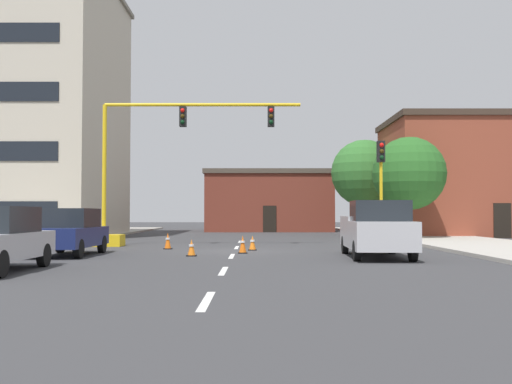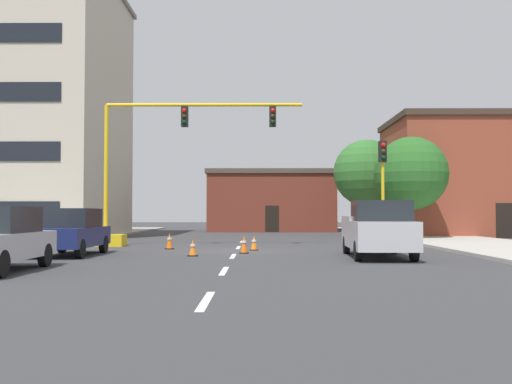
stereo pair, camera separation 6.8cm
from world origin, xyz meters
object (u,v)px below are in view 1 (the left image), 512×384
at_px(traffic_light_pole_right, 383,169).
at_px(tree_right_far, 366,173).
at_px(traffic_signal_gantry, 135,197).
at_px(pickup_truck_silver, 378,230).
at_px(traffic_cone_roadside_d, 170,241).
at_px(traffic_cone_roadside_c, 254,243).
at_px(traffic_cone_roadside_a, 193,248).
at_px(sedan_navy_near_left, 71,231).
at_px(tree_right_mid, 411,174).
at_px(traffic_cone_roadside_b, 244,244).

xyz_separation_m(traffic_light_pole_right, tree_right_far, (2.36, 16.99, 0.99)).
height_order(traffic_signal_gantry, pickup_truck_silver, traffic_signal_gantry).
distance_m(pickup_truck_silver, traffic_cone_roadside_d, 9.45).
bearing_deg(traffic_cone_roadside_c, traffic_light_pole_right, 14.37).
bearing_deg(traffic_light_pole_right, pickup_truck_silver, -103.84).
xyz_separation_m(traffic_signal_gantry, traffic_light_pole_right, (11.45, -1.71, 1.21)).
height_order(pickup_truck_silver, traffic_cone_roadside_a, pickup_truck_silver).
height_order(traffic_cone_roadside_c, traffic_cone_roadside_d, traffic_cone_roadside_d).
bearing_deg(sedan_navy_near_left, tree_right_mid, 38.74).
relative_size(pickup_truck_silver, sedan_navy_near_left, 1.22).
bearing_deg(traffic_cone_roadside_a, tree_right_far, 64.76).
height_order(traffic_light_pole_right, traffic_cone_roadside_b, traffic_light_pole_right).
bearing_deg(pickup_truck_silver, traffic_cone_roadside_b, 155.92).
distance_m(tree_right_mid, sedan_navy_near_left, 20.62).
height_order(traffic_signal_gantry, traffic_cone_roadside_d, traffic_signal_gantry).
bearing_deg(traffic_light_pole_right, tree_right_far, 82.09).
relative_size(tree_right_mid, traffic_cone_roadside_d, 8.46).
relative_size(sedan_navy_near_left, traffic_cone_roadside_c, 7.23).
relative_size(traffic_cone_roadside_b, traffic_cone_roadside_c, 1.13).
bearing_deg(traffic_cone_roadside_b, traffic_signal_gantry, 136.46).
bearing_deg(sedan_navy_near_left, traffic_cone_roadside_d, 51.26).
relative_size(traffic_signal_gantry, traffic_cone_roadside_d, 14.33).
xyz_separation_m(traffic_light_pole_right, traffic_cone_roadside_d, (-9.44, -0.65, -3.18)).
xyz_separation_m(traffic_light_pole_right, traffic_cone_roadside_a, (-7.95, -4.87, -3.23)).
xyz_separation_m(tree_right_far, pickup_truck_silver, (-3.72, -22.49, -3.55)).
bearing_deg(sedan_navy_near_left, traffic_light_pole_right, 19.74).
bearing_deg(traffic_cone_roadside_b, tree_right_mid, 50.75).
bearing_deg(traffic_cone_roadside_c, traffic_cone_roadside_d, 167.40).
bearing_deg(traffic_light_pole_right, sedan_navy_near_left, -160.26).
relative_size(sedan_navy_near_left, traffic_cone_roadside_d, 6.30).
height_order(traffic_light_pole_right, traffic_cone_roadside_d, traffic_light_pole_right).
relative_size(traffic_signal_gantry, traffic_cone_roadside_b, 14.57).
relative_size(traffic_light_pole_right, sedan_navy_near_left, 1.06).
xyz_separation_m(pickup_truck_silver, traffic_cone_roadside_c, (-4.40, 4.02, -0.67)).
relative_size(traffic_signal_gantry, tree_right_mid, 1.69).
xyz_separation_m(pickup_truck_silver, traffic_cone_roadside_d, (-8.08, 4.85, -0.62)).
xyz_separation_m(traffic_cone_roadside_a, traffic_cone_roadside_c, (2.20, 3.40, 0.01)).
height_order(traffic_light_pole_right, tree_right_far, tree_right_far).
bearing_deg(traffic_cone_roadside_c, tree_right_far, 66.29).
distance_m(traffic_light_pole_right, traffic_cone_roadside_b, 7.67).
height_order(traffic_cone_roadside_a, traffic_cone_roadside_c, traffic_cone_roadside_c).
distance_m(traffic_signal_gantry, tree_right_far, 20.72).
relative_size(tree_right_far, pickup_truck_silver, 1.27).
distance_m(traffic_signal_gantry, traffic_cone_roadside_b, 7.62).
bearing_deg(tree_right_far, traffic_cone_roadside_b, -112.62).
relative_size(traffic_signal_gantry, pickup_truck_silver, 1.87).
bearing_deg(traffic_cone_roadside_c, traffic_cone_roadside_b, -101.08).
bearing_deg(tree_right_far, tree_right_mid, -83.31).
relative_size(pickup_truck_silver, traffic_cone_roadside_a, 9.00).
distance_m(traffic_cone_roadside_b, traffic_cone_roadside_c, 1.93).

